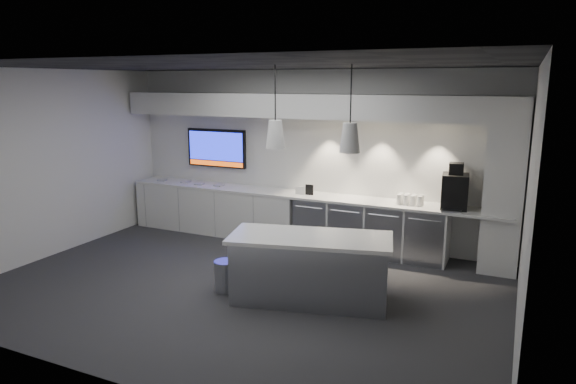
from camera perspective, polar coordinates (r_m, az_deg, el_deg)
The scene contains 28 objects.
floor at distance 7.27m, azimuth -5.32°, elevation -10.52°, with size 7.00×7.00×0.00m, color #2C2C2E.
ceiling at distance 6.72m, azimuth -5.84°, elevation 13.82°, with size 7.00×7.00×0.00m, color black.
wall_back at distance 9.05m, azimuth 2.45°, elevation 3.91°, with size 7.00×7.00×0.00m, color silver.
wall_front at distance 4.91m, azimuth -20.47°, elevation -3.98°, with size 7.00×7.00×0.00m, color silver.
wall_left at distance 9.10m, azimuth -24.99°, elevation 2.83°, with size 7.00×7.00×0.00m, color silver.
wall_right at distance 5.93m, azimuth 25.09°, elevation -1.66°, with size 7.00×7.00×0.00m, color silver.
back_counter at distance 8.87m, azimuth 1.61°, elevation -0.33°, with size 6.80×0.65×0.04m, color silver.
left_base_cabinets at distance 9.78m, azimuth -7.88°, elevation -1.96°, with size 3.30×0.63×0.86m, color silver.
fridge_unit_a at distance 8.89m, azimuth 3.08°, elevation -3.34°, with size 0.60×0.61×0.85m, color #95989D.
fridge_unit_b at distance 8.68m, azimuth 6.95°, elevation -3.78°, with size 0.60×0.61×0.85m, color #95989D.
fridge_unit_c at distance 8.52m, azimuth 10.99°, elevation -4.23°, with size 0.60×0.61×0.85m, color #95989D.
fridge_unit_d at distance 8.40m, azimuth 15.17°, elevation -4.67°, with size 0.60×0.61×0.85m, color #95989D.
backsplash at distance 8.65m, azimuth 9.79°, elevation 3.69°, with size 4.60×0.03×1.30m, color silver.
soffit at distance 8.69m, azimuth 1.74°, elevation 9.54°, with size 6.90×0.60×0.40m, color silver.
column at distance 8.13m, azimuth 22.92°, elevation 0.57°, with size 0.55×0.55×2.60m, color silver.
wall_tv at distance 9.87m, azimuth -7.95°, elevation 4.85°, with size 1.25×0.07×0.72m.
island at distance 6.70m, azimuth 2.48°, elevation -8.45°, with size 2.21×1.34×0.87m.
bin at distance 7.10m, azimuth -6.95°, elevation -9.26°, with size 0.31×0.31×0.43m, color #95989D.
coffee_machine at distance 8.20m, azimuth 18.05°, elevation 0.23°, with size 0.43×0.59×0.70m.
sign_black at distance 8.76m, azimuth 2.39°, elevation 0.25°, with size 0.14×0.02×0.18m, color black.
sign_white at distance 8.79m, azimuth 1.37°, elevation 0.17°, with size 0.18×0.02×0.14m, color silver.
cup_cluster at distance 8.28m, azimuth 13.42°, elevation -0.84°, with size 0.41×0.19×0.16m, color silver, non-canonical shape.
tray_a at distance 10.32m, azimuth -13.79°, elevation 1.29°, with size 0.16×0.16×0.03m, color #A0A0A0.
tray_b at distance 10.03m, azimuth -11.30°, elevation 1.10°, with size 0.16×0.16×0.03m, color #A0A0A0.
tray_c at distance 9.79m, azimuth -9.84°, elevation 0.89°, with size 0.16×0.16×0.03m, color #A0A0A0.
tray_d at distance 9.61m, azimuth -7.70°, elevation 0.75°, with size 0.16×0.16×0.03m, color #A0A0A0.
pendant_left at distance 6.50m, azimuth -1.41°, elevation 6.48°, with size 0.25×0.25×1.05m.
pendant_right at distance 6.14m, azimuth 6.89°, elevation 6.05°, with size 0.25×0.25×1.05m.
Camera 1 is at (3.40, -5.79, 2.80)m, focal length 32.00 mm.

